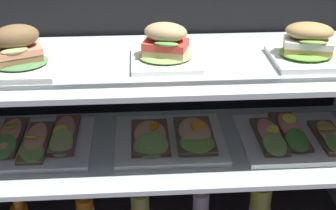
{
  "coord_description": "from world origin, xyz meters",
  "views": [
    {
      "loc": [
        -0.08,
        -1.25,
        1.19
      ],
      "look_at": [
        0.0,
        0.0,
        0.54
      ],
      "focal_mm": 50.88,
      "sensor_mm": 36.0,
      "label": 1
    }
  ],
  "objects_px": {
    "open_sandwich_tray_right_of_center": "(36,141)",
    "plated_roll_sandwich_center": "(166,48)",
    "open_sandwich_tray_far_right": "(296,137)",
    "plated_roll_sandwich_right_of_center": "(307,47)",
    "open_sandwich_tray_far_left": "(172,138)",
    "plated_roll_sandwich_far_right": "(18,55)",
    "juice_bottle_front_left_end": "(260,208)"
  },
  "relations": [
    {
      "from": "open_sandwich_tray_right_of_center",
      "to": "plated_roll_sandwich_center",
      "type": "bearing_deg",
      "value": -4.62
    },
    {
      "from": "open_sandwich_tray_right_of_center",
      "to": "open_sandwich_tray_far_right",
      "type": "distance_m",
      "value": 0.81
    },
    {
      "from": "plated_roll_sandwich_right_of_center",
      "to": "open_sandwich_tray_far_left",
      "type": "distance_m",
      "value": 0.48
    },
    {
      "from": "plated_roll_sandwich_far_right",
      "to": "open_sandwich_tray_right_of_center",
      "type": "distance_m",
      "value": 0.31
    },
    {
      "from": "open_sandwich_tray_far_right",
      "to": "juice_bottle_front_left_end",
      "type": "relative_size",
      "value": 1.38
    },
    {
      "from": "plated_roll_sandwich_far_right",
      "to": "plated_roll_sandwich_center",
      "type": "distance_m",
      "value": 0.4
    },
    {
      "from": "plated_roll_sandwich_center",
      "to": "open_sandwich_tray_right_of_center",
      "type": "xyz_separation_m",
      "value": [
        -0.4,
        0.03,
        -0.31
      ]
    },
    {
      "from": "plated_roll_sandwich_right_of_center",
      "to": "open_sandwich_tray_far_right",
      "type": "distance_m",
      "value": 0.31
    },
    {
      "from": "open_sandwich_tray_far_left",
      "to": "plated_roll_sandwich_center",
      "type": "bearing_deg",
      "value": -135.37
    },
    {
      "from": "juice_bottle_front_left_end",
      "to": "plated_roll_sandwich_right_of_center",
      "type": "bearing_deg",
      "value": -28.39
    },
    {
      "from": "plated_roll_sandwich_center",
      "to": "open_sandwich_tray_far_right",
      "type": "relative_size",
      "value": 0.57
    },
    {
      "from": "open_sandwich_tray_right_of_center",
      "to": "open_sandwich_tray_far_left",
      "type": "distance_m",
      "value": 0.42
    },
    {
      "from": "plated_roll_sandwich_center",
      "to": "open_sandwich_tray_far_right",
      "type": "xyz_separation_m",
      "value": [
        0.41,
        0.0,
        -0.31
      ]
    },
    {
      "from": "plated_roll_sandwich_right_of_center",
      "to": "open_sandwich_tray_far_left",
      "type": "xyz_separation_m",
      "value": [
        -0.37,
        0.04,
        -0.31
      ]
    },
    {
      "from": "open_sandwich_tray_right_of_center",
      "to": "open_sandwich_tray_far_left",
      "type": "bearing_deg",
      "value": -1.44
    },
    {
      "from": "open_sandwich_tray_far_left",
      "to": "open_sandwich_tray_far_right",
      "type": "xyz_separation_m",
      "value": [
        0.38,
        -0.02,
        0.0
      ]
    },
    {
      "from": "juice_bottle_front_left_end",
      "to": "plated_roll_sandwich_far_right",
      "type": "bearing_deg",
      "value": -176.31
    },
    {
      "from": "plated_roll_sandwich_far_right",
      "to": "juice_bottle_front_left_end",
      "type": "xyz_separation_m",
      "value": [
        0.72,
        0.05,
        -0.6
      ]
    },
    {
      "from": "plated_roll_sandwich_center",
      "to": "juice_bottle_front_left_end",
      "type": "relative_size",
      "value": 0.78
    },
    {
      "from": "plated_roll_sandwich_far_right",
      "to": "plated_roll_sandwich_right_of_center",
      "type": "xyz_separation_m",
      "value": [
        0.79,
        0.01,
        -0.0
      ]
    },
    {
      "from": "plated_roll_sandwich_right_of_center",
      "to": "juice_bottle_front_left_end",
      "type": "bearing_deg",
      "value": 151.61
    },
    {
      "from": "juice_bottle_front_left_end",
      "to": "open_sandwich_tray_far_left",
      "type": "bearing_deg",
      "value": 179.51
    },
    {
      "from": "open_sandwich_tray_right_of_center",
      "to": "plated_roll_sandwich_far_right",
      "type": "bearing_deg",
      "value": -88.96
    },
    {
      "from": "open_sandwich_tray_far_left",
      "to": "juice_bottle_front_left_end",
      "type": "bearing_deg",
      "value": -0.49
    },
    {
      "from": "plated_roll_sandwich_far_right",
      "to": "open_sandwich_tray_right_of_center",
      "type": "height_order",
      "value": "plated_roll_sandwich_far_right"
    },
    {
      "from": "open_sandwich_tray_far_left",
      "to": "juice_bottle_front_left_end",
      "type": "distance_m",
      "value": 0.42
    },
    {
      "from": "plated_roll_sandwich_right_of_center",
      "to": "open_sandwich_tray_right_of_center",
      "type": "relative_size",
      "value": 0.56
    },
    {
      "from": "plated_roll_sandwich_far_right",
      "to": "plated_roll_sandwich_right_of_center",
      "type": "relative_size",
      "value": 1.06
    },
    {
      "from": "plated_roll_sandwich_right_of_center",
      "to": "open_sandwich_tray_far_right",
      "type": "bearing_deg",
      "value": 61.13
    },
    {
      "from": "plated_roll_sandwich_far_right",
      "to": "open_sandwich_tray_right_of_center",
      "type": "relative_size",
      "value": 0.6
    },
    {
      "from": "plated_roll_sandwich_far_right",
      "to": "juice_bottle_front_left_end",
      "type": "relative_size",
      "value": 0.83
    },
    {
      "from": "plated_roll_sandwich_center",
      "to": "plated_roll_sandwich_right_of_center",
      "type": "relative_size",
      "value": 1.0
    }
  ]
}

